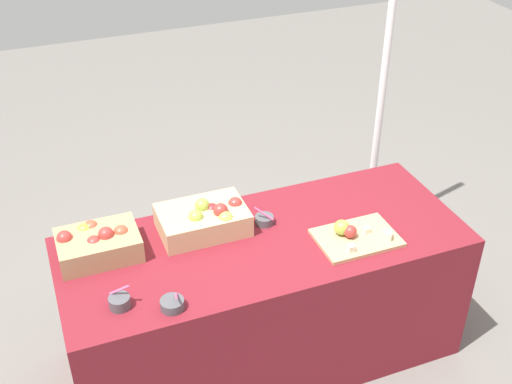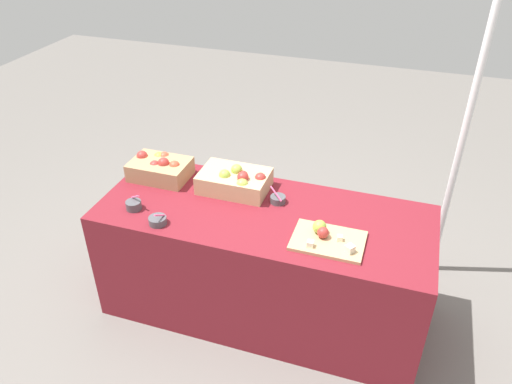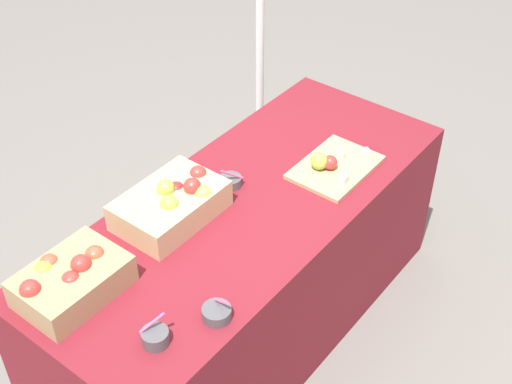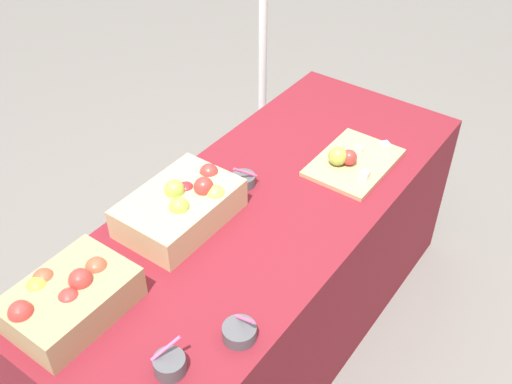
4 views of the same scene
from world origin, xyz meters
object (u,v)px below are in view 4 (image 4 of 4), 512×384
object	(u,v)px
apple_crate_middle	(182,206)
cutting_board_front	(352,161)
sample_bowl_near	(244,180)
sample_bowl_far	(170,364)
apple_crate_left	(68,298)
sample_bowl_mid	(239,332)

from	to	relation	value
apple_crate_middle	cutting_board_front	xyz separation A→B (m)	(0.62, -0.32, -0.04)
sample_bowl_near	sample_bowl_far	size ratio (longest dim) A/B	0.98
apple_crate_middle	sample_bowl_near	distance (m)	0.29
apple_crate_middle	sample_bowl_near	size ratio (longest dim) A/B	3.99
cutting_board_front	sample_bowl_far	world-z (taller)	sample_bowl_far
apple_crate_left	sample_bowl_far	bearing A→B (deg)	-86.42
apple_crate_left	apple_crate_middle	world-z (taller)	apple_crate_middle
sample_bowl_near	sample_bowl_far	world-z (taller)	sample_bowl_far
apple_crate_middle	cutting_board_front	distance (m)	0.70
sample_bowl_near	apple_crate_left	bearing A→B (deg)	176.52
sample_bowl_mid	sample_bowl_far	distance (m)	0.21
apple_crate_middle	sample_bowl_far	world-z (taller)	apple_crate_middle
apple_crate_left	apple_crate_middle	distance (m)	0.50
apple_crate_left	sample_bowl_far	distance (m)	0.37
apple_crate_left	apple_crate_middle	bearing A→B (deg)	0.57
sample_bowl_mid	sample_bowl_far	size ratio (longest dim) A/B	0.93
sample_bowl_near	sample_bowl_mid	bearing A→B (deg)	-144.17
sample_bowl_mid	cutting_board_front	bearing A→B (deg)	8.70
sample_bowl_far	apple_crate_middle	bearing A→B (deg)	38.02
apple_crate_middle	cutting_board_front	bearing A→B (deg)	-27.24
cutting_board_front	apple_crate_middle	bearing A→B (deg)	152.76
cutting_board_front	sample_bowl_far	bearing A→B (deg)	-177.24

